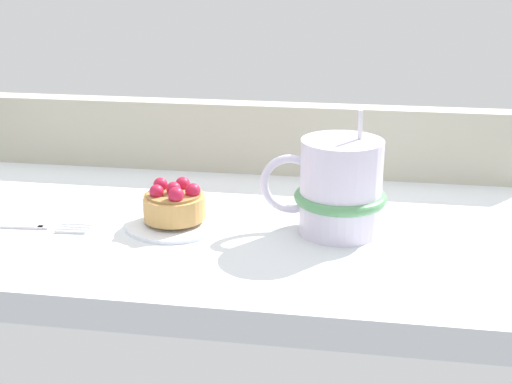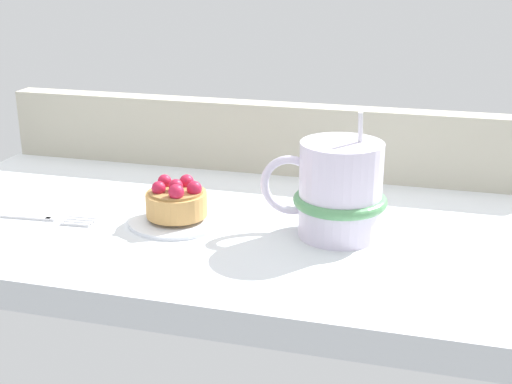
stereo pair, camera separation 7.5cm
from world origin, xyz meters
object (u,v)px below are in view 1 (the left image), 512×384
at_px(coffee_mug, 338,188).
at_px(raspberry_tart, 174,203).
at_px(dessert_plate, 175,222).
at_px(dessert_fork, 20,225).

bearing_deg(coffee_mug, raspberry_tart, -176.48).
relative_size(dessert_plate, coffee_mug, 0.80).
distance_m(raspberry_tart, coffee_mug, 0.18).
xyz_separation_m(dessert_plate, dessert_fork, (-0.17, -0.04, -0.00)).
xyz_separation_m(dessert_plate, coffee_mug, (0.18, 0.01, 0.05)).
height_order(coffee_mug, dessert_fork, coffee_mug).
xyz_separation_m(dessert_plate, raspberry_tart, (0.00, 0.00, 0.02)).
xyz_separation_m(coffee_mug, dessert_fork, (-0.35, -0.05, -0.05)).
bearing_deg(raspberry_tart, coffee_mug, 3.52).
bearing_deg(dessert_plate, coffee_mug, 3.52).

